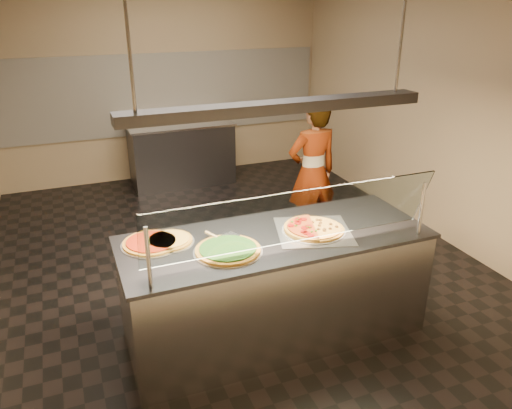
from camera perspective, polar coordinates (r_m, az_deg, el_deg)
name	(u,v)px	position (r m, az deg, el deg)	size (l,w,h in m)	color
ground	(230,257)	(5.59, -2.98, -6.06)	(5.00, 6.00, 0.02)	black
wall_back	(163,80)	(7.90, -10.53, 13.82)	(5.00, 0.02, 3.00)	#988162
wall_front	(428,263)	(2.54, 19.06, -6.39)	(5.00, 0.02, 3.00)	#988162
wall_right	(431,105)	(6.27, 19.35, 10.67)	(0.02, 6.00, 3.00)	#988162
tile_band	(165,94)	(7.90, -10.38, 12.36)	(4.90, 0.02, 1.20)	silver
serving_counter	(275,286)	(4.18, 2.16, -9.27)	(2.46, 0.94, 0.93)	#B7B7BC
sneeze_guard	(296,218)	(3.55, 4.57, -1.56)	(2.22, 0.18, 0.54)	#B7B7BC
perforated_tray	(313,231)	(4.04, 6.58, -2.98)	(0.72, 0.72, 0.01)	silver
half_pizza_pepperoni	(300,230)	(3.98, 5.11, -2.89)	(0.37, 0.53, 0.05)	#966521
half_pizza_sausage	(326,226)	(4.09, 8.04, -2.45)	(0.37, 0.53, 0.04)	#966521
pizza_spinach	(228,250)	(3.71, -3.24, -5.16)	(0.52, 0.52, 0.03)	silver
pizza_cheese	(169,240)	(3.91, -9.96, -4.00)	(0.39, 0.39, 0.03)	silver
pizza_tomato	(151,242)	(3.89, -11.89, -4.27)	(0.46, 0.46, 0.03)	silver
pizza_spatula	(219,235)	(3.90, -4.27, -3.48)	(0.24, 0.21, 0.02)	#B7B7BC
prep_table	(182,153)	(7.71, -8.51, 5.83)	(1.54, 0.74, 0.93)	#38383E
worker	(312,173)	(5.66, 6.44, 3.61)	(0.61, 0.40, 1.67)	#2F2C38
heat_lamp_housing	(278,107)	(3.62, 2.51, 11.07)	(2.30, 0.18, 0.08)	#38383E
lamp_rod_left	(127,29)	(3.27, -14.48, 18.81)	(0.02, 0.02, 1.01)	#B7B7BC
lamp_rod_right	(403,23)	(4.06, 16.44, 19.28)	(0.02, 0.02, 1.01)	#B7B7BC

